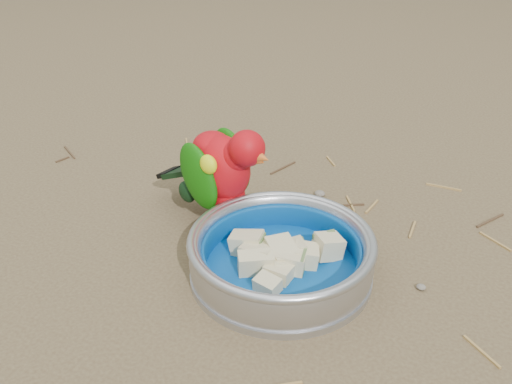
% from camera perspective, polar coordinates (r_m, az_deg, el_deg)
% --- Properties ---
extents(ground, '(60.00, 60.00, 0.00)m').
position_cam_1_polar(ground, '(0.72, -6.80, -10.87)').
color(ground, brown).
extents(food_bowl, '(0.24, 0.24, 0.02)m').
position_cam_1_polar(food_bowl, '(0.76, 2.50, -7.86)').
color(food_bowl, '#B2B2BA').
rests_on(food_bowl, ground).
extents(bowl_wall, '(0.24, 0.24, 0.04)m').
position_cam_1_polar(bowl_wall, '(0.74, 2.55, -6.01)').
color(bowl_wall, '#B2B2BA').
rests_on(bowl_wall, food_bowl).
extents(fruit_wedges, '(0.14, 0.14, 0.03)m').
position_cam_1_polar(fruit_wedges, '(0.74, 2.54, -6.45)').
color(fruit_wedges, beige).
rests_on(fruit_wedges, food_bowl).
extents(lory_parrot, '(0.21, 0.15, 0.16)m').
position_cam_1_polar(lory_parrot, '(0.83, -3.40, 1.53)').
color(lory_parrot, '#B20910').
rests_on(lory_parrot, ground).
extents(ground_debris, '(0.90, 0.80, 0.01)m').
position_cam_1_polar(ground_debris, '(0.73, -2.13, -10.09)').
color(ground_debris, '#A27D44').
rests_on(ground_debris, ground).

